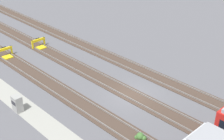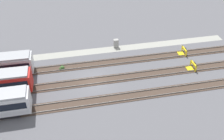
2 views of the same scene
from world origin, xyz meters
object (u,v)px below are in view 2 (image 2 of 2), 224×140
at_px(bumper_stop_near_inner_track, 192,66).
at_px(electrical_cabinet, 116,43).
at_px(bumper_stop_nearest_track, 183,52).
at_px(weed_clump, 62,68).

height_order(bumper_stop_near_inner_track, electrical_cabinet, electrical_cabinet).
bearing_deg(electrical_cabinet, bumper_stop_nearest_track, 157.06).
height_order(bumper_stop_nearest_track, bumper_stop_near_inner_track, same).
xyz_separation_m(bumper_stop_nearest_track, weed_clump, (21.91, 0.24, -0.27)).
height_order(bumper_stop_nearest_track, electrical_cabinet, electrical_cabinet).
relative_size(bumper_stop_nearest_track, weed_clump, 2.18).
relative_size(electrical_cabinet, weed_clump, 1.74).
distance_m(bumper_stop_nearest_track, weed_clump, 21.92).
height_order(bumper_stop_nearest_track, weed_clump, bumper_stop_nearest_track).
distance_m(bumper_stop_near_inner_track, weed_clump, 21.95).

